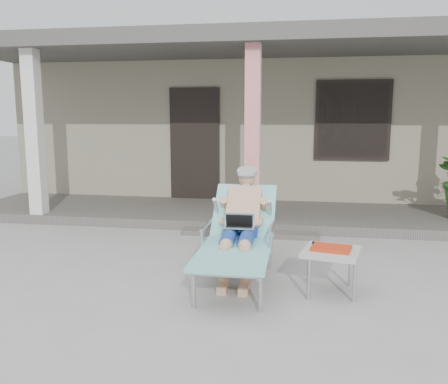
# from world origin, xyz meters

# --- Properties ---
(ground) EXTENTS (60.00, 60.00, 0.00)m
(ground) POSITION_xyz_m (0.00, 0.00, 0.00)
(ground) COLOR #9E9E99
(ground) RESTS_ON ground
(house) EXTENTS (10.40, 5.40, 3.30)m
(house) POSITION_xyz_m (0.00, 6.50, 1.67)
(house) COLOR #9D957C
(house) RESTS_ON ground
(porch_deck) EXTENTS (10.00, 2.00, 0.15)m
(porch_deck) POSITION_xyz_m (0.00, 3.00, 0.07)
(porch_deck) COLOR #605B56
(porch_deck) RESTS_ON ground
(porch_overhang) EXTENTS (10.00, 2.30, 2.85)m
(porch_overhang) POSITION_xyz_m (0.00, 2.95, 2.79)
(porch_overhang) COLOR silver
(porch_overhang) RESTS_ON porch_deck
(porch_step) EXTENTS (2.00, 0.30, 0.07)m
(porch_step) POSITION_xyz_m (0.00, 1.85, 0.04)
(porch_step) COLOR #605B56
(porch_step) RESTS_ON ground
(lounger) EXTENTS (0.72, 1.90, 1.23)m
(lounger) POSITION_xyz_m (0.09, 0.09, 0.76)
(lounger) COLOR #B7B7BC
(lounger) RESTS_ON ground
(side_table) EXTENTS (0.63, 0.63, 0.48)m
(side_table) POSITION_xyz_m (1.04, -0.24, 0.40)
(side_table) COLOR #B4B4AF
(side_table) RESTS_ON ground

